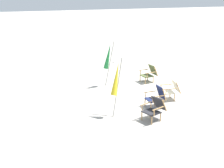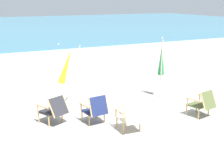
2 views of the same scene
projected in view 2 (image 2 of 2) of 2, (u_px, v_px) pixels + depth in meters
The scene contains 8 objects.
ground_plane at pixel (138, 129), 8.20m from camera, with size 80.00×80.00×0.00m, color #B2AAA0.
surf_band at pixel (31, 53), 19.50m from camera, with size 80.00×1.10×0.06m, color white.
beach_chair_front_left at pixel (96, 109), 8.47m from camera, with size 0.65×0.73×0.82m.
beach_chair_far_center at pixel (131, 116), 7.96m from camera, with size 0.63×0.76×0.80m.
beach_chair_front_right at pixel (203, 103), 8.96m from camera, with size 0.70×0.81×0.81m.
beach_chair_back_right at pixel (54, 109), 8.47m from camera, with size 0.83×0.92×0.79m.
umbrella_furled_yellow at pixel (67, 66), 9.57m from camera, with size 0.67×0.62×2.02m.
umbrella_furled_green at pixel (162, 59), 10.44m from camera, with size 0.42×0.50×2.09m.
Camera 2 is at (-3.95, -6.52, 3.33)m, focal length 50.00 mm.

